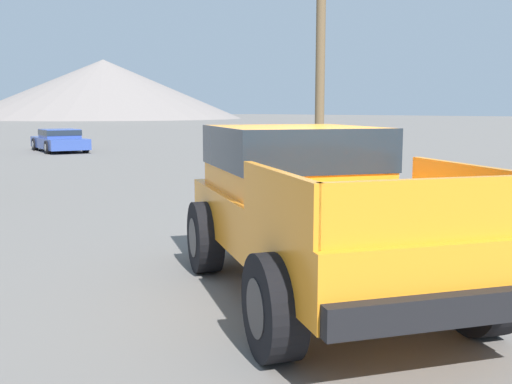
{
  "coord_description": "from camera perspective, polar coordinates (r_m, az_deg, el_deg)",
  "views": [
    {
      "loc": [
        -5.58,
        -4.49,
        2.1
      ],
      "look_at": [
        -0.46,
        0.55,
        1.1
      ],
      "focal_mm": 42.0,
      "sensor_mm": 36.0,
      "label": 1
    }
  ],
  "objects": [
    {
      "name": "ground_plane",
      "position": [
        7.46,
        5.55,
        -8.44
      ],
      "size": [
        320.0,
        320.0,
        0.0
      ],
      "primitive_type": "plane",
      "color": "slate"
    },
    {
      "name": "orange_pickup_truck",
      "position": [
        6.9,
        5.13,
        -0.63
      ],
      "size": [
        4.04,
        5.19,
        1.88
      ],
      "rotation": [
        0.0,
        0.0,
        -0.51
      ],
      "color": "orange",
      "rests_on": "ground_plane"
    },
    {
      "name": "parked_car_blue",
      "position": [
        31.11,
        -18.2,
        4.73
      ],
      "size": [
        2.9,
        4.89,
        1.1
      ],
      "rotation": [
        0.0,
        0.0,
        6.04
      ],
      "color": "#334C9E",
      "rests_on": "ground_plane"
    }
  ]
}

